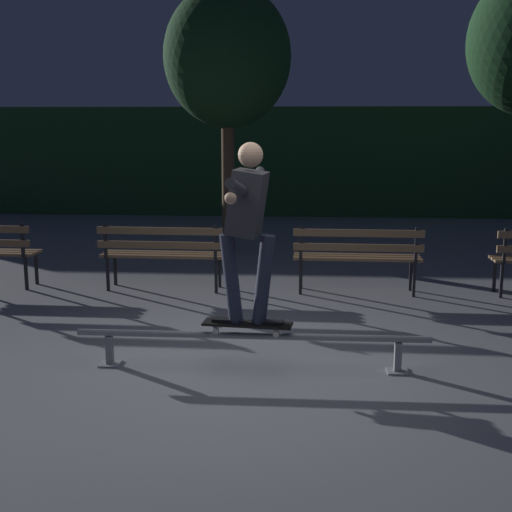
# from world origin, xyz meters

# --- Properties ---
(ground_plane) EXTENTS (90.00, 90.00, 0.00)m
(ground_plane) POSITION_xyz_m (0.00, 0.00, 0.00)
(ground_plane) COLOR slate
(hedge_backdrop) EXTENTS (24.00, 1.20, 2.50)m
(hedge_backdrop) POSITION_xyz_m (0.00, 10.49, 1.25)
(hedge_backdrop) COLOR #234C28
(hedge_backdrop) RESTS_ON ground
(grind_rail) EXTENTS (3.10, 0.18, 0.33)m
(grind_rail) POSITION_xyz_m (-0.00, 0.08, 0.26)
(grind_rail) COLOR gray
(grind_rail) RESTS_ON ground
(skateboard) EXTENTS (0.80, 0.28, 0.09)m
(skateboard) POSITION_xyz_m (-0.04, 0.08, 0.40)
(skateboard) COLOR black
(skateboard) RESTS_ON grind_rail
(skateboarder) EXTENTS (0.63, 1.40, 1.56)m
(skateboarder) POSITION_xyz_m (-0.03, 0.08, 1.34)
(skateboarder) COLOR black
(skateboarder) RESTS_ON skateboard
(park_bench_left_center) EXTENTS (1.61, 0.45, 0.88)m
(park_bench_left_center) POSITION_xyz_m (-1.36, 2.78, 0.54)
(park_bench_left_center) COLOR black
(park_bench_left_center) RESTS_ON ground
(park_bench_right_center) EXTENTS (1.61, 0.45, 0.88)m
(park_bench_right_center) POSITION_xyz_m (1.12, 2.78, 0.54)
(park_bench_right_center) COLOR black
(park_bench_right_center) RESTS_ON ground
(tree_behind_benches) EXTENTS (2.08, 2.08, 4.33)m
(tree_behind_benches) POSITION_xyz_m (-0.83, 5.70, 3.17)
(tree_behind_benches) COLOR brown
(tree_behind_benches) RESTS_ON ground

